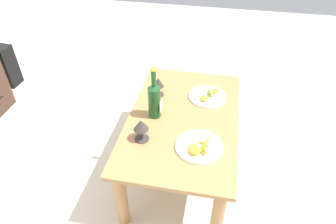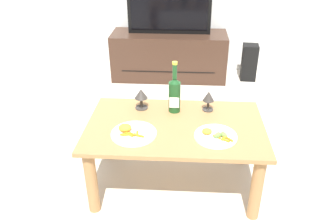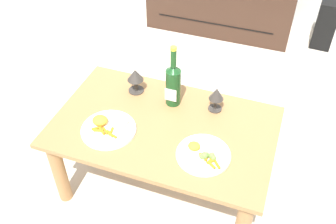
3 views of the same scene
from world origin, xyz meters
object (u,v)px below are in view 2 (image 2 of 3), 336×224
(tv_stand, at_px, (169,56))
(dinner_plate_right, at_px, (216,135))
(tv_screen, at_px, (169,7))
(goblet_left, at_px, (141,95))
(floor_speaker, at_px, (249,62))
(dinner_plate_left, at_px, (133,132))
(dining_table, at_px, (175,137))
(wine_bottle, at_px, (175,93))
(goblet_right, at_px, (209,97))

(tv_stand, distance_m, dinner_plate_right, 1.99)
(tv_screen, height_order, dinner_plate_right, tv_screen)
(goblet_left, relative_size, dinner_plate_right, 0.56)
(tv_stand, height_order, floor_speaker, tv_stand)
(tv_screen, height_order, goblet_left, tv_screen)
(tv_screen, distance_m, dinner_plate_left, 1.96)
(floor_speaker, bearing_deg, dinner_plate_left, -113.39)
(dining_table, height_order, wine_bottle, wine_bottle)
(dining_table, bearing_deg, tv_stand, 94.43)
(dining_table, height_order, dinner_plate_right, dinner_plate_right)
(wine_bottle, xyz_separation_m, dinner_plate_right, (0.25, -0.30, -0.12))
(floor_speaker, distance_m, goblet_left, 1.90)
(goblet_left, bearing_deg, wine_bottle, -6.45)
(tv_stand, relative_size, tv_screen, 1.42)
(tv_stand, xyz_separation_m, dinner_plate_left, (-0.10, -1.93, 0.22))
(goblet_right, xyz_separation_m, dinner_plate_right, (0.03, -0.33, -0.08))
(goblet_left, bearing_deg, goblet_right, 0.00)
(goblet_left, xyz_separation_m, goblet_right, (0.44, 0.00, -0.00))
(tv_screen, height_order, wine_bottle, tv_screen)
(dining_table, distance_m, wine_bottle, 0.28)
(floor_speaker, distance_m, dinner_plate_left, 2.17)
(floor_speaker, bearing_deg, tv_screen, -176.99)
(tv_screen, relative_size, goblet_left, 6.26)
(tv_screen, distance_m, wine_bottle, 1.65)
(tv_stand, distance_m, goblet_left, 1.64)
(dinner_plate_right, bearing_deg, wine_bottle, 129.88)
(wine_bottle, distance_m, goblet_left, 0.22)
(wine_bottle, distance_m, goblet_right, 0.22)
(tv_screen, relative_size, dinner_plate_left, 3.26)
(goblet_right, bearing_deg, tv_screen, 102.13)
(tv_screen, distance_m, dinner_plate_right, 1.99)
(dining_table, relative_size, goblet_right, 8.05)
(floor_speaker, relative_size, goblet_left, 2.84)
(dinner_plate_left, bearing_deg, dinner_plate_right, -0.35)
(tv_screen, height_order, dinner_plate_left, tv_screen)
(goblet_right, bearing_deg, goblet_left, 180.00)
(tv_stand, bearing_deg, tv_screen, -90.00)
(dining_table, relative_size, floor_speaker, 2.75)
(wine_bottle, bearing_deg, dinner_plate_left, -127.41)
(dining_table, bearing_deg, dinner_plate_right, -27.77)
(goblet_left, distance_m, goblet_right, 0.44)
(tv_stand, bearing_deg, wine_bottle, -85.57)
(floor_speaker, bearing_deg, dining_table, -108.68)
(tv_stand, bearing_deg, dinner_plate_right, -78.96)
(tv_screen, bearing_deg, dinner_plate_left, -93.00)
(dining_table, xyz_separation_m, goblet_left, (-0.23, 0.20, 0.18))
(floor_speaker, distance_m, wine_bottle, 1.83)
(dining_table, relative_size, tv_stand, 0.88)
(floor_speaker, height_order, wine_bottle, wine_bottle)
(goblet_right, bearing_deg, tv_stand, 102.11)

